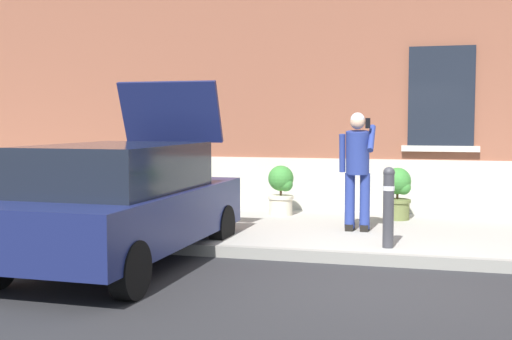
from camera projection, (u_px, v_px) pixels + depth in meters
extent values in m
plane|color=#232326|center=(372.00, 284.00, 7.20)|extent=(80.00, 80.00, 0.00)
cube|color=#99968E|center=(388.00, 234.00, 9.89)|extent=(24.00, 3.60, 0.15)
cube|color=gray|center=(379.00, 260.00, 8.10)|extent=(24.00, 0.12, 0.15)
cube|color=brown|center=(400.00, 13.00, 12.02)|extent=(24.00, 1.40, 7.50)
cube|color=#BCB7A8|center=(395.00, 191.00, 11.57)|extent=(24.00, 0.08, 1.10)
cube|color=black|center=(441.00, 96.00, 11.24)|extent=(1.10, 0.06, 1.70)
cube|color=#BCB7A8|center=(440.00, 149.00, 11.28)|extent=(1.30, 0.12, 0.10)
cube|color=#161E4C|center=(124.00, 215.00, 8.08)|extent=(1.83, 4.04, 0.64)
cube|color=black|center=(117.00, 168.00, 7.89)|extent=(1.59, 2.43, 0.56)
cube|color=black|center=(186.00, 211.00, 10.03)|extent=(1.66, 0.13, 0.20)
cube|color=yellow|center=(186.00, 200.00, 10.01)|extent=(0.52, 0.03, 0.12)
cube|color=#B21414|center=(140.00, 181.00, 10.20)|extent=(0.16, 0.04, 0.18)
cube|color=#B21414|center=(233.00, 184.00, 9.78)|extent=(0.16, 0.04, 0.18)
cube|color=#161E4C|center=(170.00, 112.00, 9.38)|extent=(1.49, 0.40, 0.87)
cylinder|color=black|center=(130.00, 270.00, 6.54)|extent=(0.21, 0.60, 0.60)
cylinder|color=black|center=(120.00, 222.00, 9.67)|extent=(0.21, 0.60, 0.60)
cylinder|color=black|center=(222.00, 226.00, 9.23)|extent=(0.21, 0.60, 0.60)
cylinder|color=#333338|center=(388.00, 211.00, 8.43)|extent=(0.14, 0.14, 0.95)
sphere|color=#333338|center=(389.00, 173.00, 8.39)|extent=(0.15, 0.15, 0.15)
cylinder|color=silver|center=(389.00, 188.00, 8.41)|extent=(0.15, 0.15, 0.06)
cylinder|color=#333338|center=(94.00, 201.00, 9.50)|extent=(0.14, 0.14, 0.95)
sphere|color=#333338|center=(93.00, 167.00, 9.47)|extent=(0.15, 0.15, 0.15)
cylinder|color=silver|center=(94.00, 181.00, 9.48)|extent=(0.15, 0.15, 0.06)
cylinder|color=navy|center=(350.00, 201.00, 9.73)|extent=(0.15, 0.15, 0.82)
cube|color=black|center=(350.00, 227.00, 9.82)|extent=(0.12, 0.28, 0.10)
cylinder|color=navy|center=(365.00, 201.00, 9.68)|extent=(0.15, 0.15, 0.82)
cube|color=black|center=(365.00, 227.00, 9.76)|extent=(0.12, 0.28, 0.10)
cylinder|color=navy|center=(358.00, 152.00, 9.62)|extent=(0.34, 0.41, 0.65)
sphere|color=tan|center=(358.00, 122.00, 9.53)|extent=(0.22, 0.22, 0.22)
sphere|color=silver|center=(358.00, 120.00, 9.53)|extent=(0.21, 0.21, 0.21)
cylinder|color=navy|center=(342.00, 153.00, 9.65)|extent=(0.09, 0.15, 0.57)
cylinder|color=navy|center=(371.00, 138.00, 9.52)|extent=(0.09, 0.43, 0.40)
cube|color=black|center=(368.00, 123.00, 9.48)|extent=(0.07, 0.02, 0.15)
cylinder|color=#2D2D30|center=(175.00, 201.00, 11.91)|extent=(0.40, 0.40, 0.34)
cylinder|color=#2D2D30|center=(175.00, 194.00, 11.90)|extent=(0.44, 0.44, 0.05)
cylinder|color=#47331E|center=(175.00, 185.00, 11.89)|extent=(0.04, 0.04, 0.24)
sphere|color=#387F33|center=(175.00, 176.00, 11.87)|extent=(0.44, 0.44, 0.44)
sphere|color=#387F33|center=(179.00, 181.00, 11.81)|extent=(0.24, 0.24, 0.24)
cylinder|color=beige|center=(281.00, 205.00, 11.36)|extent=(0.40, 0.40, 0.34)
cylinder|color=beige|center=(281.00, 197.00, 11.35)|extent=(0.44, 0.44, 0.05)
cylinder|color=#47331E|center=(281.00, 189.00, 11.34)|extent=(0.04, 0.04, 0.24)
sphere|color=#387F33|center=(281.00, 178.00, 11.32)|extent=(0.44, 0.44, 0.44)
sphere|color=#387F33|center=(286.00, 184.00, 11.26)|extent=(0.24, 0.24, 0.24)
cylinder|color=#606B38|center=(397.00, 209.00, 10.85)|extent=(0.40, 0.40, 0.34)
cylinder|color=#606B38|center=(397.00, 201.00, 10.84)|extent=(0.44, 0.44, 0.05)
cylinder|color=#47331E|center=(397.00, 192.00, 10.83)|extent=(0.04, 0.04, 0.24)
sphere|color=#387F33|center=(398.00, 181.00, 10.82)|extent=(0.44, 0.44, 0.44)
sphere|color=#387F33|center=(404.00, 187.00, 10.75)|extent=(0.24, 0.24, 0.24)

